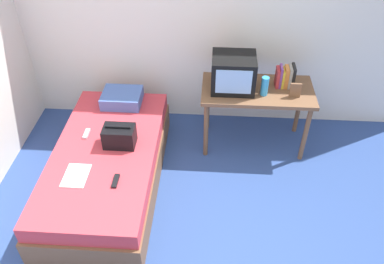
{
  "coord_description": "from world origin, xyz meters",
  "views": [
    {
      "loc": [
        0.2,
        -2.01,
        3.0
      ],
      "look_at": [
        0.01,
        0.92,
        0.56
      ],
      "focal_mm": 37.02,
      "sensor_mm": 36.0,
      "label": 1
    }
  ],
  "objects_px": {
    "magazine": "(76,175)",
    "pillow": "(122,98)",
    "water_bottle": "(265,86)",
    "tv": "(233,73)",
    "picture_frame": "(295,90)",
    "book_row": "(285,77)",
    "desk": "(257,96)",
    "remote_dark": "(116,181)",
    "bed": "(108,167)",
    "handbag": "(119,136)",
    "remote_silver": "(86,134)"
  },
  "relations": [
    {
      "from": "magazine",
      "to": "pillow",
      "type": "bearing_deg",
      "value": 80.5
    },
    {
      "from": "water_bottle",
      "to": "tv",
      "type": "bearing_deg",
      "value": 161.79
    },
    {
      "from": "tv",
      "to": "picture_frame",
      "type": "distance_m",
      "value": 0.64
    },
    {
      "from": "book_row",
      "to": "magazine",
      "type": "xyz_separation_m",
      "value": [
        -1.92,
        -1.18,
        -0.37
      ]
    },
    {
      "from": "water_bottle",
      "to": "magazine",
      "type": "distance_m",
      "value": 2.0
    },
    {
      "from": "desk",
      "to": "book_row",
      "type": "relative_size",
      "value": 4.96
    },
    {
      "from": "desk",
      "to": "remote_dark",
      "type": "bearing_deg",
      "value": -137.99
    },
    {
      "from": "bed",
      "to": "pillow",
      "type": "height_order",
      "value": "pillow"
    },
    {
      "from": "desk",
      "to": "pillow",
      "type": "bearing_deg",
      "value": 178.84
    },
    {
      "from": "tv",
      "to": "handbag",
      "type": "distance_m",
      "value": 1.3
    },
    {
      "from": "bed",
      "to": "magazine",
      "type": "relative_size",
      "value": 6.9
    },
    {
      "from": "bed",
      "to": "water_bottle",
      "type": "distance_m",
      "value": 1.76
    },
    {
      "from": "bed",
      "to": "desk",
      "type": "distance_m",
      "value": 1.7
    },
    {
      "from": "water_bottle",
      "to": "remote_silver",
      "type": "xyz_separation_m",
      "value": [
        -1.76,
        -0.43,
        -0.36
      ]
    },
    {
      "from": "desk",
      "to": "handbag",
      "type": "height_order",
      "value": "desk"
    },
    {
      "from": "bed",
      "to": "magazine",
      "type": "xyz_separation_m",
      "value": [
        -0.17,
        -0.36,
        0.24
      ]
    },
    {
      "from": "tv",
      "to": "book_row",
      "type": "relative_size",
      "value": 1.88
    },
    {
      "from": "desk",
      "to": "water_bottle",
      "type": "distance_m",
      "value": 0.22
    },
    {
      "from": "picture_frame",
      "to": "pillow",
      "type": "distance_m",
      "value": 1.84
    },
    {
      "from": "remote_silver",
      "to": "book_row",
      "type": "bearing_deg",
      "value": 17.14
    },
    {
      "from": "water_bottle",
      "to": "handbag",
      "type": "distance_m",
      "value": 1.52
    },
    {
      "from": "bed",
      "to": "remote_dark",
      "type": "height_order",
      "value": "remote_dark"
    },
    {
      "from": "picture_frame",
      "to": "remote_silver",
      "type": "distance_m",
      "value": 2.13
    },
    {
      "from": "book_row",
      "to": "handbag",
      "type": "bearing_deg",
      "value": -155.52
    },
    {
      "from": "desk",
      "to": "bed",
      "type": "bearing_deg",
      "value": -153.42
    },
    {
      "from": "desk",
      "to": "remote_silver",
      "type": "distance_m",
      "value": 1.79
    },
    {
      "from": "picture_frame",
      "to": "magazine",
      "type": "bearing_deg",
      "value": -153.88
    },
    {
      "from": "remote_dark",
      "to": "remote_silver",
      "type": "distance_m",
      "value": 0.75
    },
    {
      "from": "tv",
      "to": "water_bottle",
      "type": "bearing_deg",
      "value": -18.21
    },
    {
      "from": "tv",
      "to": "desk",
      "type": "bearing_deg",
      "value": -0.93
    },
    {
      "from": "book_row",
      "to": "desk",
      "type": "bearing_deg",
      "value": -163.94
    },
    {
      "from": "water_bottle",
      "to": "handbag",
      "type": "relative_size",
      "value": 0.67
    },
    {
      "from": "bed",
      "to": "water_bottle",
      "type": "relative_size",
      "value": 9.97
    },
    {
      "from": "tv",
      "to": "handbag",
      "type": "bearing_deg",
      "value": -148.39
    },
    {
      "from": "water_bottle",
      "to": "pillow",
      "type": "relative_size",
      "value": 0.48
    },
    {
      "from": "desk",
      "to": "tv",
      "type": "relative_size",
      "value": 2.64
    },
    {
      "from": "picture_frame",
      "to": "desk",
      "type": "bearing_deg",
      "value": 161.32
    },
    {
      "from": "handbag",
      "to": "remote_dark",
      "type": "height_order",
      "value": "handbag"
    },
    {
      "from": "tv",
      "to": "water_bottle",
      "type": "relative_size",
      "value": 2.19
    },
    {
      "from": "water_bottle",
      "to": "desk",
      "type": "bearing_deg",
      "value": 117.13
    },
    {
      "from": "water_bottle",
      "to": "picture_frame",
      "type": "height_order",
      "value": "water_bottle"
    },
    {
      "from": "pillow",
      "to": "remote_dark",
      "type": "xyz_separation_m",
      "value": [
        0.18,
        -1.18,
        -0.06
      ]
    },
    {
      "from": "water_bottle",
      "to": "picture_frame",
      "type": "relative_size",
      "value": 1.28
    },
    {
      "from": "remote_dark",
      "to": "picture_frame",
      "type": "bearing_deg",
      "value": 32.22
    },
    {
      "from": "remote_dark",
      "to": "handbag",
      "type": "bearing_deg",
      "value": 96.87
    },
    {
      "from": "bed",
      "to": "tv",
      "type": "relative_size",
      "value": 4.55
    },
    {
      "from": "picture_frame",
      "to": "pillow",
      "type": "xyz_separation_m",
      "value": [
        -1.81,
        0.15,
        -0.28
      ]
    },
    {
      "from": "book_row",
      "to": "pillow",
      "type": "distance_m",
      "value": 1.76
    },
    {
      "from": "desk",
      "to": "remote_silver",
      "type": "bearing_deg",
      "value": -162.68
    },
    {
      "from": "picture_frame",
      "to": "remote_silver",
      "type": "height_order",
      "value": "picture_frame"
    }
  ]
}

